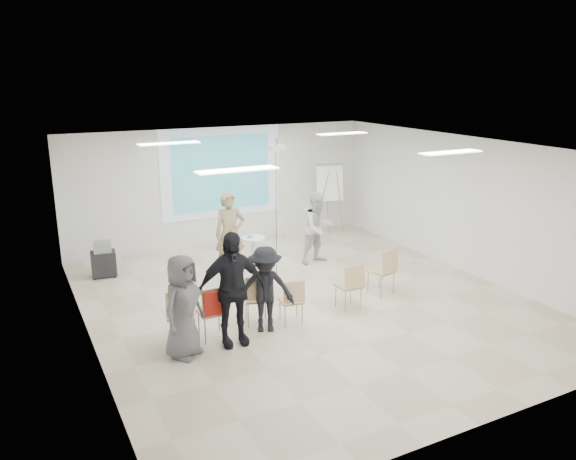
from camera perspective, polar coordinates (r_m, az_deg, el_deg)
name	(u,v)px	position (r m, az deg, el deg)	size (l,w,h in m)	color
floor	(307,304)	(11.06, 1.92, -7.50)	(8.00, 9.00, 0.10)	beige
ceiling	(308,145)	(10.24, 2.08, 8.65)	(8.00, 9.00, 0.10)	white
wall_back	(221,186)	(14.58, -6.80, 4.49)	(8.00, 0.10, 3.00)	silver
wall_left	(81,259)	(9.34, -20.28, -2.78)	(0.10, 9.00, 3.00)	silver
wall_right	(468,205)	(12.96, 17.84, 2.44)	(0.10, 9.00, 3.00)	silver
projection_halo	(222,173)	(14.45, -6.75, 5.81)	(3.20, 0.01, 2.30)	silver
projection_image	(222,173)	(14.44, -6.73, 5.80)	(2.60, 0.01, 1.90)	teal
pedestal_table	(254,249)	(12.94, -3.52, -1.98)	(0.74, 0.74, 0.69)	white
player_left	(230,229)	(12.23, -5.93, 0.14)	(0.76, 0.51, 2.08)	#9B845F
player_right	(318,224)	(13.00, 3.08, 0.59)	(0.89, 0.71, 1.84)	silver
controller_left	(233,211)	(12.44, -5.63, 1.98)	(0.04, 0.12, 0.04)	white
controller_right	(306,209)	(13.04, 1.87, 2.12)	(0.04, 0.12, 0.04)	silver
chair_far_left	(181,312)	(9.37, -10.79, -8.19)	(0.59, 0.61, 0.94)	tan
chair_left_mid	(213,308)	(9.40, -7.61, -7.90)	(0.46, 0.49, 0.95)	tan
chair_left_inner	(257,295)	(9.88, -3.14, -6.66)	(0.55, 0.57, 0.93)	tan
chair_center	(292,298)	(9.90, 0.43, -6.94)	(0.46, 0.48, 0.83)	tan
chair_right_inner	(351,283)	(10.55, 6.41, -5.35)	(0.42, 0.45, 0.90)	tan
chair_right_far	(385,268)	(11.33, 9.79, -3.82)	(0.54, 0.57, 0.95)	tan
red_jacket	(216,302)	(9.22, -7.34, -7.31)	(0.42, 0.10, 0.40)	#B42116
laptop	(256,296)	(9.99, -3.25, -6.72)	(0.34, 0.25, 0.03)	black
audience_left	(231,281)	(9.05, -5.79, -5.15)	(1.27, 0.76, 2.19)	black
audience_mid	(265,284)	(9.54, -2.33, -5.48)	(1.11, 0.61, 1.72)	black
audience_outer	(182,300)	(8.84, -10.67, -7.03)	(0.91, 0.60, 1.86)	slate
flipchart_easel	(330,183)	(15.11, 4.27, 4.83)	(0.84, 0.66, 1.99)	#909298
av_cart	(103,260)	(12.88, -18.24, -2.95)	(0.57, 0.48, 0.78)	black
ceiling_projector	(277,154)	(11.64, -1.14, 7.72)	(0.30, 0.25, 3.00)	white
fluor_panel_nw	(169,143)	(11.34, -11.98, 8.60)	(1.20, 0.30, 0.02)	white
fluor_panel_ne	(342,134)	(12.98, 5.50, 9.72)	(1.20, 0.30, 0.02)	white
fluor_panel_sw	(237,170)	(8.05, -5.18, 6.10)	(1.20, 0.30, 0.02)	white
fluor_panel_se	(451,152)	(10.23, 16.21, 7.59)	(1.20, 0.30, 0.02)	white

